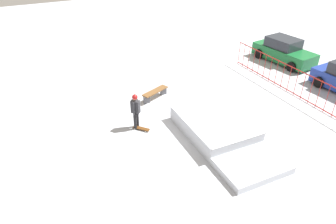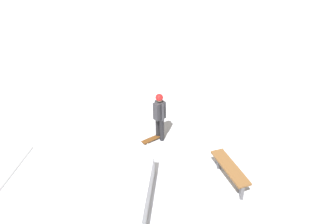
{
  "view_description": "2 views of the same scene",
  "coord_description": "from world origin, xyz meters",
  "px_view_note": "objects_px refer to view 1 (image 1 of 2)",
  "views": [
    {
      "loc": [
        10.04,
        -6.24,
        8.03
      ],
      "look_at": [
        -0.35,
        -1.13,
        0.9
      ],
      "focal_mm": 32.94,
      "sensor_mm": 36.0,
      "label": 1
    },
    {
      "loc": [
        -1.82,
        6.02,
        6.02
      ],
      "look_at": [
        -1.34,
        -2.51,
        1.0
      ],
      "focal_mm": 31.85,
      "sensor_mm": 36.0,
      "label": 2
    }
  ],
  "objects_px": {
    "skater": "(136,109)",
    "skateboard": "(141,128)",
    "park_bench": "(155,93)",
    "skate_ramp": "(220,132)",
    "parked_car_green": "(284,51)"
  },
  "relations": [
    {
      "from": "skater",
      "to": "skateboard",
      "type": "distance_m",
      "value": 0.97
    },
    {
      "from": "skate_ramp",
      "to": "skateboard",
      "type": "bearing_deg",
      "value": -124.95
    },
    {
      "from": "skater",
      "to": "parked_car_green",
      "type": "height_order",
      "value": "skater"
    },
    {
      "from": "skate_ramp",
      "to": "parked_car_green",
      "type": "relative_size",
      "value": 1.27
    },
    {
      "from": "park_bench",
      "to": "parked_car_green",
      "type": "bearing_deg",
      "value": 95.42
    },
    {
      "from": "parked_car_green",
      "to": "skater",
      "type": "bearing_deg",
      "value": -82.36
    },
    {
      "from": "skater",
      "to": "park_bench",
      "type": "bearing_deg",
      "value": 94.15
    },
    {
      "from": "skateboard",
      "to": "park_bench",
      "type": "xyz_separation_m",
      "value": [
        -2.38,
        1.76,
        0.28
      ]
    },
    {
      "from": "skateboard",
      "to": "parked_car_green",
      "type": "distance_m",
      "value": 12.05
    },
    {
      "from": "skate_ramp",
      "to": "park_bench",
      "type": "relative_size",
      "value": 3.34
    },
    {
      "from": "park_bench",
      "to": "skate_ramp",
      "type": "bearing_deg",
      "value": 13.67
    },
    {
      "from": "skateboard",
      "to": "skate_ramp",
      "type": "bearing_deg",
      "value": 13.18
    },
    {
      "from": "skateboard",
      "to": "park_bench",
      "type": "distance_m",
      "value": 2.97
    },
    {
      "from": "skate_ramp",
      "to": "parked_car_green",
      "type": "bearing_deg",
      "value": 122.79
    },
    {
      "from": "parked_car_green",
      "to": "park_bench",
      "type": "bearing_deg",
      "value": -91.6
    }
  ]
}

